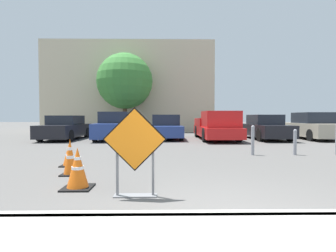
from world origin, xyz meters
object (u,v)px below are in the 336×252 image
(parked_car_second, at_px, (116,127))
(parked_car_fourth, at_px, (265,128))
(pickup_truck, at_px, (217,127))
(parked_car_fifth, at_px, (313,127))
(bollard_nearest, at_px, (253,139))
(parked_car_third, at_px, (165,128))
(traffic_cone_nearest, at_px, (78,169))
(parked_car_nearest, at_px, (65,128))
(bollard_second, at_px, (295,141))
(road_closed_sign, at_px, (135,148))
(traffic_cone_second, at_px, (70,157))
(traffic_cone_third, at_px, (69,155))

(parked_car_second, xyz_separation_m, parked_car_fourth, (8.65, -0.04, -0.05))
(pickup_truck, xyz_separation_m, parked_car_fifth, (5.77, 0.55, -0.01))
(parked_car_fifth, distance_m, bollard_nearest, 8.48)
(parked_car_third, bearing_deg, parked_car_fourth, 174.50)
(traffic_cone_nearest, relative_size, parked_car_nearest, 0.17)
(traffic_cone_nearest, bearing_deg, bollard_second, 33.89)
(parked_car_nearest, bearing_deg, parked_car_fourth, -178.88)
(traffic_cone_nearest, relative_size, parked_car_second, 0.17)
(road_closed_sign, xyz_separation_m, traffic_cone_nearest, (-1.11, 0.53, -0.45))
(parked_car_third, xyz_separation_m, bollard_nearest, (2.95, -6.50, -0.12))
(traffic_cone_second, distance_m, traffic_cone_third, 1.14)
(road_closed_sign, bearing_deg, bollard_second, 42.88)
(parked_car_nearest, height_order, parked_car_second, parked_car_second)
(bollard_second, bearing_deg, pickup_truck, 104.88)
(traffic_cone_third, xyz_separation_m, parked_car_fourth, (8.38, 8.10, 0.37))
(pickup_truck, bearing_deg, road_closed_sign, 71.60)
(bollard_nearest, bearing_deg, parked_car_second, 133.15)
(traffic_cone_second, distance_m, bollard_second, 7.25)
(pickup_truck, xyz_separation_m, parked_car_fourth, (2.88, 0.45, -0.06))
(parked_car_fourth, xyz_separation_m, parked_car_fifth, (2.88, 0.10, 0.05))
(bollard_second, bearing_deg, traffic_cone_nearest, -146.11)
(pickup_truck, distance_m, parked_car_fifth, 5.79)
(traffic_cone_nearest, relative_size, parked_car_fifth, 0.17)
(road_closed_sign, distance_m, pickup_truck, 10.91)
(road_closed_sign, distance_m, parked_car_third, 11.13)
(pickup_truck, relative_size, bollard_second, 6.13)
(traffic_cone_nearest, bearing_deg, bollard_nearest, 41.47)
(parked_car_second, bearing_deg, parked_car_nearest, -1.55)
(parked_car_third, height_order, parked_car_fifth, parked_car_fifth)
(traffic_cone_second, distance_m, bollard_nearest, 5.95)
(road_closed_sign, relative_size, traffic_cone_nearest, 1.95)
(parked_car_nearest, bearing_deg, parked_car_third, -176.07)
(parked_car_fourth, bearing_deg, parked_car_second, -0.11)
(traffic_cone_nearest, distance_m, pickup_truck, 10.83)
(traffic_cone_third, distance_m, pickup_truck, 9.43)
(traffic_cone_third, height_order, bollard_second, bollard_second)
(traffic_cone_second, xyz_separation_m, parked_car_fourth, (7.97, 9.15, 0.26))
(road_closed_sign, height_order, traffic_cone_nearest, road_closed_sign)
(traffic_cone_second, bearing_deg, parked_car_fifth, 40.43)
(parked_car_second, bearing_deg, traffic_cone_third, 91.01)
(parked_car_fifth, bearing_deg, parked_car_second, 1.64)
(traffic_cone_second, bearing_deg, road_closed_sign, -45.03)
(parked_car_third, distance_m, parked_car_fifth, 8.65)
(parked_car_third, height_order, pickup_truck, pickup_truck)
(parked_car_fourth, bearing_deg, parked_car_fifth, -177.89)
(parked_car_nearest, xyz_separation_m, parked_car_fourth, (11.53, -0.07, 0.02))
(parked_car_nearest, height_order, parked_car_fifth, parked_car_fifth)
(traffic_cone_second, xyz_separation_m, parked_car_third, (2.21, 9.47, 0.26))
(traffic_cone_third, distance_m, parked_car_fifth, 13.94)
(road_closed_sign, height_order, pickup_truck, pickup_truck)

